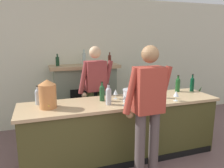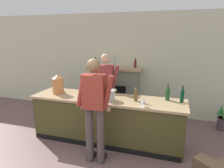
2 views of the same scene
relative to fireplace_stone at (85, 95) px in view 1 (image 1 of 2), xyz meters
The scene contains 17 objects.
wall_back_panel 0.76m from the fireplace_stone, 58.50° to the left, with size 12.00×0.07×2.75m.
bar_counter 1.52m from the fireplace_stone, 79.56° to the right, with size 3.10×0.77×0.94m.
fireplace_stone is the anchor object (origin of this frame).
potted_plant_corner 2.75m from the fireplace_stone, ahead, with size 0.39×0.38×0.77m.
person_customer 2.28m from the fireplace_stone, 81.87° to the right, with size 0.66×0.31×1.81m.
person_bartender 0.88m from the fireplace_stone, 88.64° to the right, with size 0.66×0.34×1.76m.
copper_dispenser 1.77m from the fireplace_stone, 119.20° to the right, with size 0.24×0.28×0.40m.
ice_bucket_steel 1.68m from the fireplace_stone, 77.21° to the right, with size 0.24×0.24×0.20m.
wine_bottle_port_short 1.95m from the fireplace_stone, 41.22° to the right, with size 0.08×0.08×0.30m.
wine_bottle_cabernet_heavy 2.19m from the fireplace_stone, 37.82° to the right, with size 0.07×0.07×0.32m.
wine_bottle_chardonnay_pale 1.64m from the fireplace_stone, 127.20° to the right, with size 0.08×0.08×0.28m.
wine_bottle_rose_blush 1.44m from the fireplace_stone, 91.03° to the right, with size 0.08×0.08×0.30m.
wine_bottle_burgundy_dark 1.77m from the fireplace_stone, 60.03° to the right, with size 0.07×0.07×0.32m.
wine_bottle_merlot_tall 1.66m from the fireplace_stone, 89.71° to the right, with size 0.08×0.08×0.31m.
wine_glass_back_row 2.09m from the fireplace_stone, 59.21° to the right, with size 0.08×0.08×0.16m.
wine_glass_mid_counter 1.77m from the fireplace_stone, 82.82° to the right, with size 0.07×0.07×0.15m.
wine_glass_by_dispenser 1.42m from the fireplace_stone, 81.30° to the right, with size 0.07×0.07×0.16m.
Camera 1 is at (-1.09, -0.82, 1.89)m, focal length 35.00 mm.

